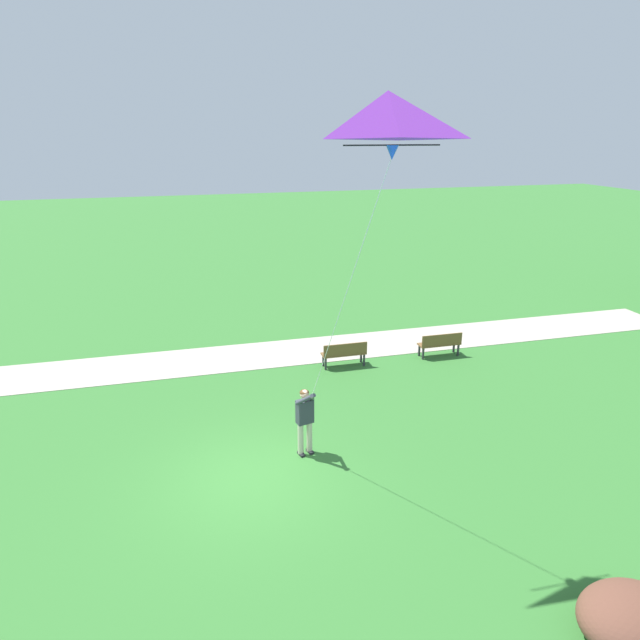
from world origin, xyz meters
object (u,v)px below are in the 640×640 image
object	(u,v)px
lakeside_shrub	(633,620)
park_bench_far_walkway	(440,343)
person_kite_flyer	(305,416)
flying_kite	(387,127)
park_bench_near_walkway	(344,353)

from	to	relation	value
lakeside_shrub	park_bench_far_walkway	bearing A→B (deg)	167.38
person_kite_flyer	flying_kite	distance (m)	7.11
person_kite_flyer	flying_kite	world-z (taller)	flying_kite
park_bench_near_walkway	park_bench_far_walkway	distance (m)	3.50
person_kite_flyer	lakeside_shrub	bearing A→B (deg)	29.26
park_bench_far_walkway	lakeside_shrub	bearing A→B (deg)	-12.62
flying_kite	park_bench_near_walkway	xyz separation A→B (m)	(-7.48, 1.85, -7.04)
person_kite_flyer	lakeside_shrub	size ratio (longest dim) A/B	1.06
person_kite_flyer	park_bench_near_walkway	world-z (taller)	person_kite_flyer
park_bench_near_walkway	park_bench_far_walkway	xyz separation A→B (m)	(0.07, 3.50, 0.00)
person_kite_flyer	park_bench_near_walkway	bearing A→B (deg)	151.72
park_bench_near_walkway	person_kite_flyer	bearing A→B (deg)	-28.28
park_bench_far_walkway	park_bench_near_walkway	bearing A→B (deg)	-91.19
park_bench_near_walkway	lakeside_shrub	xyz separation A→B (m)	(11.07, 1.04, -0.09)
flying_kite	lakeside_shrub	world-z (taller)	flying_kite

